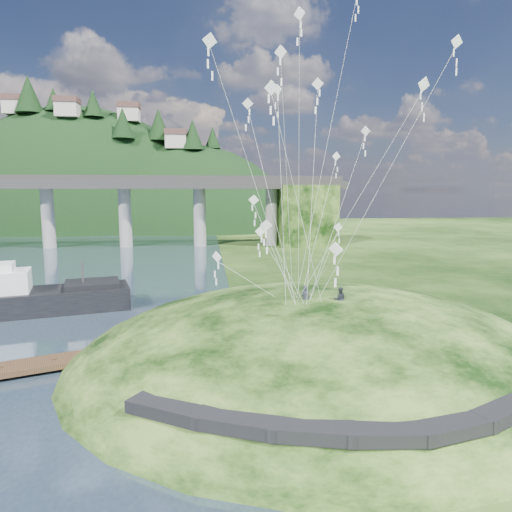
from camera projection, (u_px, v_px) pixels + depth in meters
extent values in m
plane|color=black|center=(204.00, 378.00, 29.26)|extent=(320.00, 320.00, 0.00)
ellipsoid|color=black|center=(318.00, 382.00, 32.31)|extent=(36.00, 32.00, 13.00)
cube|color=black|center=(171.00, 408.00, 20.94)|extent=(4.32, 3.62, 0.71)
cube|color=black|center=(238.00, 421.00, 19.63)|extent=(4.10, 2.97, 0.61)
cube|color=black|center=(312.00, 430.00, 18.98)|extent=(3.85, 2.37, 0.62)
cube|color=black|center=(385.00, 432.00, 18.87)|extent=(3.62, 1.83, 0.66)
cube|color=black|center=(451.00, 425.00, 19.39)|extent=(3.82, 2.27, 0.68)
cube|color=black|center=(503.00, 409.00, 20.64)|extent=(4.11, 2.97, 0.71)
cylinder|color=gray|center=(48.00, 217.00, 93.70)|extent=(2.60, 2.60, 13.00)
cylinder|color=gray|center=(125.00, 216.00, 95.39)|extent=(2.60, 2.60, 13.00)
cylinder|color=gray|center=(200.00, 216.00, 97.07)|extent=(2.60, 2.60, 13.00)
cylinder|color=gray|center=(272.00, 215.00, 98.76)|extent=(2.60, 2.60, 13.00)
cube|color=black|center=(306.00, 215.00, 99.58)|extent=(12.00, 11.00, 13.00)
ellipsoid|color=black|center=(83.00, 245.00, 149.70)|extent=(96.00, 68.00, 88.00)
ellipsoid|color=black|center=(190.00, 259.00, 146.22)|extent=(76.00, 56.00, 72.00)
cone|color=black|center=(28.00, 94.00, 130.95)|extent=(8.01, 8.01, 10.54)
cone|color=black|center=(53.00, 99.00, 131.35)|extent=(4.97, 4.97, 6.54)
cone|color=black|center=(93.00, 103.00, 130.79)|extent=(5.83, 5.83, 7.67)
cone|color=black|center=(123.00, 123.00, 127.76)|extent=(6.47, 6.47, 8.51)
cone|color=black|center=(159.00, 125.00, 135.46)|extent=(7.13, 7.13, 9.38)
cone|color=black|center=(193.00, 135.00, 132.17)|extent=(6.56, 6.56, 8.63)
cone|color=black|center=(213.00, 138.00, 138.34)|extent=(4.88, 4.88, 6.42)
cube|color=beige|center=(15.00, 108.00, 134.17)|extent=(6.00, 5.00, 4.00)
cube|color=#53352F|center=(15.00, 98.00, 133.79)|extent=(6.40, 5.40, 1.60)
cube|color=beige|center=(67.00, 110.00, 128.40)|extent=(6.00, 5.00, 4.00)
cube|color=#53352F|center=(67.00, 100.00, 128.01)|extent=(6.40, 5.40, 1.60)
cube|color=beige|center=(129.00, 115.00, 136.06)|extent=(6.00, 5.00, 4.00)
cube|color=#53352F|center=(129.00, 106.00, 135.67)|extent=(6.40, 5.40, 1.60)
cube|color=beige|center=(176.00, 142.00, 132.87)|extent=(6.00, 5.00, 4.00)
cube|color=#53352F|center=(176.00, 132.00, 132.49)|extent=(6.40, 5.40, 1.60)
cube|color=black|center=(27.00, 302.00, 44.35)|extent=(19.85, 9.87, 2.26)
cube|color=black|center=(92.00, 284.00, 46.30)|extent=(6.15, 5.52, 0.52)
cylinder|color=#2D2B2B|center=(83.00, 273.00, 45.83)|extent=(0.21, 0.21, 2.61)
cube|color=#392617|center=(103.00, 354.00, 32.13)|extent=(14.68, 7.34, 0.37)
cylinder|color=#392617|center=(1.00, 374.00, 29.34)|extent=(0.32, 0.32, 1.06)
cylinder|color=#392617|center=(54.00, 366.00, 30.75)|extent=(0.32, 0.32, 1.06)
cylinder|color=#392617|center=(103.00, 358.00, 32.16)|extent=(0.32, 0.32, 1.06)
cylinder|color=#392617|center=(148.00, 351.00, 33.57)|extent=(0.32, 0.32, 1.06)
cylinder|color=#392617|center=(189.00, 344.00, 34.99)|extent=(0.32, 0.32, 1.06)
imported|color=#282B35|center=(305.00, 285.00, 29.53)|extent=(0.77, 0.65, 1.78)
imported|color=#282B35|center=(340.00, 287.00, 29.43)|extent=(0.90, 0.76, 1.61)
cube|color=white|center=(338.00, 227.00, 36.97)|extent=(0.78, 0.24, 0.77)
cube|color=white|center=(338.00, 234.00, 37.05)|extent=(0.10, 0.06, 0.45)
cube|color=white|center=(338.00, 241.00, 37.13)|extent=(0.10, 0.06, 0.45)
cube|color=white|center=(338.00, 247.00, 37.21)|extent=(0.10, 0.06, 0.45)
cube|color=white|center=(281.00, 52.00, 23.55)|extent=(0.60, 0.39, 0.66)
cube|color=white|center=(281.00, 62.00, 23.62)|extent=(0.09, 0.04, 0.40)
cube|color=white|center=(280.00, 72.00, 23.69)|extent=(0.09, 0.04, 0.40)
cube|color=white|center=(280.00, 81.00, 23.76)|extent=(0.09, 0.04, 0.40)
cube|color=white|center=(365.00, 131.00, 38.54)|extent=(0.62, 0.66, 0.83)
cube|color=white|center=(365.00, 138.00, 38.62)|extent=(0.11, 0.07, 0.50)
cube|color=white|center=(365.00, 146.00, 38.71)|extent=(0.11, 0.07, 0.50)
cube|color=white|center=(365.00, 153.00, 38.80)|extent=(0.11, 0.07, 0.50)
cube|color=white|center=(424.00, 84.00, 26.05)|extent=(0.82, 0.31, 0.83)
cube|color=white|center=(423.00, 95.00, 26.14)|extent=(0.10, 0.08, 0.49)
cube|color=white|center=(423.00, 106.00, 26.22)|extent=(0.10, 0.08, 0.49)
cube|color=white|center=(422.00, 117.00, 26.31)|extent=(0.10, 0.08, 0.49)
cube|color=white|center=(217.00, 257.00, 27.94)|extent=(0.57, 0.54, 0.73)
cube|color=white|center=(217.00, 265.00, 28.02)|extent=(0.09, 0.06, 0.43)
cube|color=white|center=(217.00, 274.00, 28.09)|extent=(0.09, 0.06, 0.43)
cube|color=white|center=(217.00, 282.00, 28.17)|extent=(0.09, 0.06, 0.43)
cube|color=white|center=(336.00, 249.00, 24.61)|extent=(0.64, 0.63, 0.83)
cube|color=white|center=(336.00, 260.00, 24.70)|extent=(0.11, 0.07, 0.50)
cube|color=white|center=(335.00, 271.00, 24.78)|extent=(0.11, 0.07, 0.50)
cube|color=white|center=(335.00, 282.00, 24.87)|extent=(0.11, 0.07, 0.50)
cube|color=white|center=(260.00, 231.00, 32.05)|extent=(0.76, 0.16, 0.75)
cube|color=white|center=(260.00, 239.00, 32.13)|extent=(0.10, 0.04, 0.44)
cube|color=white|center=(260.00, 246.00, 32.20)|extent=(0.10, 0.04, 0.44)
cube|color=white|center=(260.00, 254.00, 32.28)|extent=(0.10, 0.04, 0.44)
cube|color=white|center=(318.00, 84.00, 33.23)|extent=(0.83, 0.40, 0.87)
cube|color=white|center=(317.00, 93.00, 33.32)|extent=(0.12, 0.04, 0.51)
cube|color=white|center=(317.00, 102.00, 33.41)|extent=(0.12, 0.04, 0.51)
cube|color=white|center=(317.00, 111.00, 33.50)|extent=(0.12, 0.04, 0.51)
cube|color=white|center=(210.00, 41.00, 24.21)|extent=(0.80, 0.29, 0.79)
cube|color=white|center=(210.00, 52.00, 24.29)|extent=(0.10, 0.08, 0.48)
cube|color=white|center=(210.00, 64.00, 24.38)|extent=(0.10, 0.08, 0.48)
cube|color=white|center=(210.00, 75.00, 24.46)|extent=(0.10, 0.08, 0.48)
cube|color=white|center=(278.00, 90.00, 30.82)|extent=(0.51, 0.58, 0.73)
cube|color=white|center=(278.00, 98.00, 30.89)|extent=(0.09, 0.07, 0.43)
cube|color=white|center=(278.00, 106.00, 30.97)|extent=(0.09, 0.07, 0.43)
cube|color=white|center=(277.00, 114.00, 31.04)|extent=(0.09, 0.07, 0.43)
cube|color=white|center=(271.00, 88.00, 24.63)|extent=(0.75, 0.38, 0.79)
cube|color=white|center=(271.00, 99.00, 24.71)|extent=(0.11, 0.04, 0.47)
cube|color=white|center=(271.00, 110.00, 24.79)|extent=(0.11, 0.04, 0.47)
cube|color=white|center=(271.00, 121.00, 24.88)|extent=(0.11, 0.04, 0.47)
cube|color=white|center=(300.00, 14.00, 24.23)|extent=(0.55, 0.47, 0.67)
cube|color=white|center=(299.00, 23.00, 24.30)|extent=(0.09, 0.05, 0.40)
cube|color=white|center=(299.00, 33.00, 24.37)|extent=(0.09, 0.05, 0.40)
cube|color=white|center=(299.00, 43.00, 24.44)|extent=(0.09, 0.05, 0.40)
cube|color=white|center=(357.00, 1.00, 31.53)|extent=(0.11, 0.07, 0.48)
cube|color=white|center=(356.00, 10.00, 31.62)|extent=(0.11, 0.07, 0.48)
cube|color=white|center=(356.00, 19.00, 31.70)|extent=(0.11, 0.07, 0.48)
cube|color=white|center=(336.00, 156.00, 39.34)|extent=(0.76, 0.24, 0.78)
cube|color=white|center=(336.00, 163.00, 39.42)|extent=(0.10, 0.06, 0.45)
cube|color=white|center=(336.00, 169.00, 39.50)|extent=(0.10, 0.06, 0.45)
cube|color=white|center=(336.00, 176.00, 39.58)|extent=(0.10, 0.06, 0.45)
cube|color=white|center=(248.00, 104.00, 32.11)|extent=(0.78, 0.26, 0.77)
cube|color=white|center=(248.00, 112.00, 32.19)|extent=(0.10, 0.03, 0.46)
cube|color=white|center=(248.00, 120.00, 32.27)|extent=(0.10, 0.03, 0.46)
cube|color=white|center=(248.00, 128.00, 32.35)|extent=(0.10, 0.03, 0.46)
cube|color=white|center=(457.00, 42.00, 27.61)|extent=(0.82, 0.24, 0.81)
cube|color=white|center=(456.00, 52.00, 27.69)|extent=(0.11, 0.06, 0.48)
cube|color=white|center=(456.00, 62.00, 27.77)|extent=(0.11, 0.06, 0.48)
cube|color=white|center=(455.00, 72.00, 27.86)|extent=(0.11, 0.06, 0.48)
cube|color=white|center=(266.00, 225.00, 28.42)|extent=(0.76, 0.29, 0.73)
cube|color=white|center=(266.00, 234.00, 28.49)|extent=(0.10, 0.04, 0.44)
cube|color=white|center=(266.00, 242.00, 28.57)|extent=(0.10, 0.04, 0.44)
cube|color=white|center=(266.00, 251.00, 28.65)|extent=(0.10, 0.04, 0.44)
cube|color=white|center=(254.00, 200.00, 30.31)|extent=(0.72, 0.24, 0.70)
cube|color=white|center=(254.00, 208.00, 30.39)|extent=(0.09, 0.06, 0.42)
cube|color=white|center=(254.00, 215.00, 30.46)|extent=(0.09, 0.06, 0.42)
cube|color=white|center=(254.00, 223.00, 30.53)|extent=(0.09, 0.06, 0.42)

